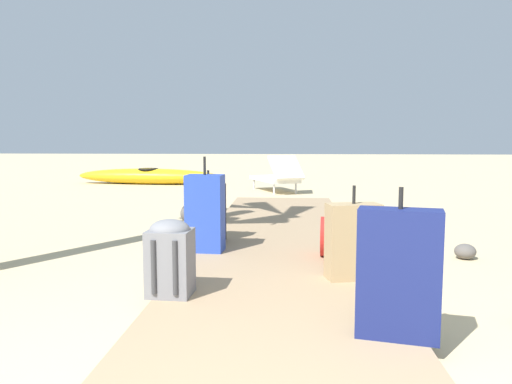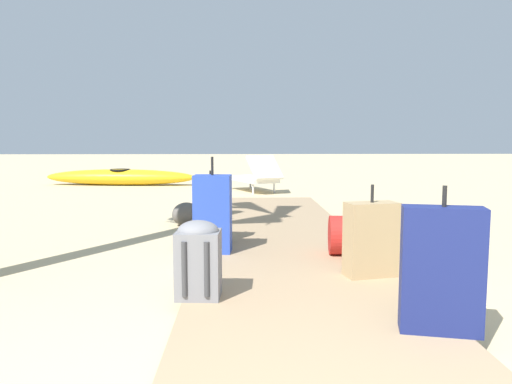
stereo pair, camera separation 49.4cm
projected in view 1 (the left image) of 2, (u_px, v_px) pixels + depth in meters
name	position (u px, v px, depth m)	size (l,w,h in m)	color
ground_plane	(278.00, 269.00, 4.34)	(60.00, 60.00, 0.00)	#D1BA8C
boardwalk	(279.00, 246.00, 5.08)	(1.61, 7.55, 0.08)	tan
suitcase_tan	(353.00, 241.00, 3.75)	(0.42, 0.27, 0.70)	tan
suitcase_black	(209.00, 212.00, 5.16)	(0.35, 0.23, 0.72)	black
duffel_bag_red	(350.00, 237.00, 4.44)	(0.55, 0.40, 0.47)	red
backpack_grey	(170.00, 255.00, 3.35)	(0.30, 0.29, 0.52)	slate
suitcase_blue	(205.00, 213.00, 4.65)	(0.35, 0.26, 0.88)	#2847B7
suitcase_navy	(399.00, 274.00, 2.63)	(0.45, 0.26, 0.80)	navy
lounge_chair	(277.00, 176.00, 10.45)	(1.19, 1.66, 0.78)	white
kayak	(149.00, 176.00, 12.24)	(3.65, 0.94, 0.39)	gold
rock_right_far	(465.00, 251.00, 4.70)	(0.20, 0.20, 0.14)	#5B5651
rock_left_near	(194.00, 213.00, 6.59)	(0.43, 0.31, 0.30)	#5B5651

